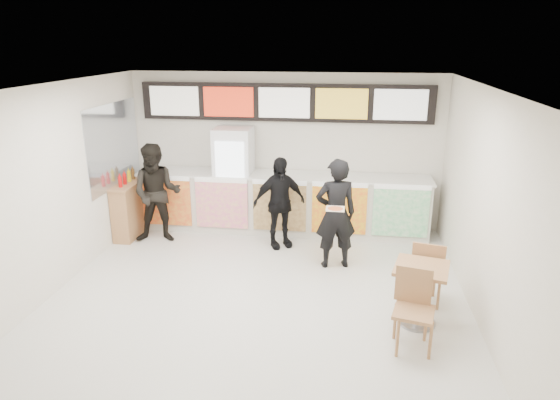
% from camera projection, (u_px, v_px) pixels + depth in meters
% --- Properties ---
extents(floor, '(7.00, 7.00, 0.00)m').
position_uv_depth(floor, '(252.00, 312.00, 6.86)').
color(floor, beige).
rests_on(floor, ground).
extents(ceiling, '(7.00, 7.00, 0.00)m').
position_uv_depth(ceiling, '(248.00, 90.00, 5.94)').
color(ceiling, white).
rests_on(ceiling, wall_back).
extents(wall_back, '(6.00, 0.00, 6.00)m').
position_uv_depth(wall_back, '(285.00, 151.00, 9.70)').
color(wall_back, silver).
rests_on(wall_back, floor).
extents(wall_left, '(0.00, 7.00, 7.00)m').
position_uv_depth(wall_left, '(34.00, 199.00, 6.79)').
color(wall_left, silver).
rests_on(wall_left, floor).
extents(wall_right, '(0.00, 7.00, 7.00)m').
position_uv_depth(wall_right, '(495.00, 220.00, 6.01)').
color(wall_right, silver).
rests_on(wall_right, floor).
extents(service_counter, '(5.56, 0.77, 1.14)m').
position_uv_depth(service_counter, '(282.00, 203.00, 9.60)').
color(service_counter, silver).
rests_on(service_counter, floor).
extents(menu_board, '(5.50, 0.14, 0.70)m').
position_uv_depth(menu_board, '(285.00, 102.00, 9.32)').
color(menu_board, black).
rests_on(menu_board, wall_back).
extents(drinks_fridge, '(0.70, 0.67, 2.00)m').
position_uv_depth(drinks_fridge, '(234.00, 180.00, 9.60)').
color(drinks_fridge, white).
rests_on(drinks_fridge, floor).
extents(mirror_panel, '(0.01, 2.00, 1.50)m').
position_uv_depth(mirror_panel, '(114.00, 145.00, 9.02)').
color(mirror_panel, '#B2B7BF').
rests_on(mirror_panel, wall_left).
extents(customer_main, '(0.75, 0.59, 1.82)m').
position_uv_depth(customer_main, '(336.00, 214.00, 7.99)').
color(customer_main, black).
rests_on(customer_main, floor).
extents(customer_left, '(1.00, 0.84, 1.83)m').
position_uv_depth(customer_left, '(157.00, 194.00, 9.02)').
color(customer_left, black).
rests_on(customer_left, floor).
extents(customer_mid, '(1.04, 0.83, 1.65)m').
position_uv_depth(customer_mid, '(279.00, 203.00, 8.81)').
color(customer_mid, black).
rests_on(customer_mid, floor).
extents(pizza_slice, '(0.36, 0.36, 0.02)m').
position_uv_depth(pizza_slice, '(335.00, 208.00, 7.49)').
color(pizza_slice, beige).
rests_on(pizza_slice, customer_main).
extents(cafe_table, '(0.84, 1.73, 0.98)m').
position_uv_depth(cafe_table, '(420.00, 284.00, 6.42)').
color(cafe_table, '#AD774F').
rests_on(cafe_table, floor).
extents(condiment_ledge, '(0.38, 0.93, 1.24)m').
position_uv_depth(condiment_ledge, '(129.00, 209.00, 9.37)').
color(condiment_ledge, '#AD774F').
rests_on(condiment_ledge, floor).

